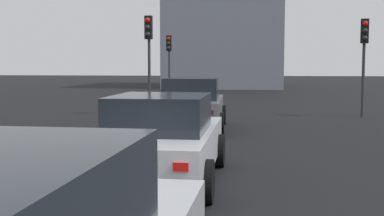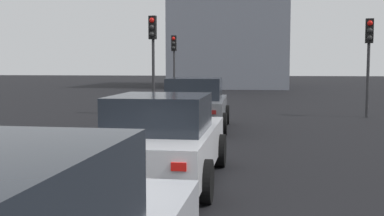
{
  "view_description": "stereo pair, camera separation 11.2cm",
  "coord_description": "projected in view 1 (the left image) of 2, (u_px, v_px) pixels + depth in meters",
  "views": [
    {
      "loc": [
        -4.23,
        -0.0,
        2.0
      ],
      "look_at": [
        3.73,
        0.89,
        1.29
      ],
      "focal_mm": 46.14,
      "sensor_mm": 36.0,
      "label": 1
    },
    {
      "loc": [
        -4.22,
        -0.11,
        2.0
      ],
      "look_at": [
        3.73,
        0.89,
        1.29
      ],
      "focal_mm": 46.14,
      "sensor_mm": 36.0,
      "label": 2
    }
  ],
  "objects": [
    {
      "name": "traffic_light_near_left",
      "position": [
        169.0,
        53.0,
        28.58
      ],
      "size": [
        0.32,
        0.29,
        3.65
      ],
      "rotation": [
        0.0,
        0.0,
        3.08
      ],
      "color": "#2D2D30",
      "rests_on": "ground_plane"
    },
    {
      "name": "traffic_light_near_right",
      "position": [
        364.0,
        46.0,
        18.34
      ],
      "size": [
        0.33,
        0.3,
        3.67
      ],
      "rotation": [
        0.0,
        0.0,
        3.02
      ],
      "color": "#2D2D30",
      "rests_on": "ground_plane"
    },
    {
      "name": "building_facade_left",
      "position": [
        225.0,
        26.0,
        43.99
      ],
      "size": [
        12.22,
        9.62,
        10.83
      ],
      "primitive_type": "cube",
      "color": "gray",
      "rests_on": "ground_plane"
    },
    {
      "name": "car_grey_right_lead",
      "position": [
        192.0,
        105.0,
        15.11
      ],
      "size": [
        4.14,
        2.09,
        1.58
      ],
      "rotation": [
        0.0,
        0.0,
        0.02
      ],
      "color": "slate",
      "rests_on": "ground_plane"
    },
    {
      "name": "traffic_light_far_left",
      "position": [
        149.0,
        44.0,
        19.08
      ],
      "size": [
        0.32,
        0.3,
        3.86
      ],
      "rotation": [
        0.0,
        0.0,
        3.05
      ],
      "color": "#2D2D30",
      "rests_on": "ground_plane"
    },
    {
      "name": "car_white_right_second",
      "position": [
        162.0,
        140.0,
        8.36
      ],
      "size": [
        4.18,
        2.0,
        1.49
      ],
      "rotation": [
        0.0,
        0.0,
        -0.02
      ],
      "color": "silver",
      "rests_on": "ground_plane"
    }
  ]
}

